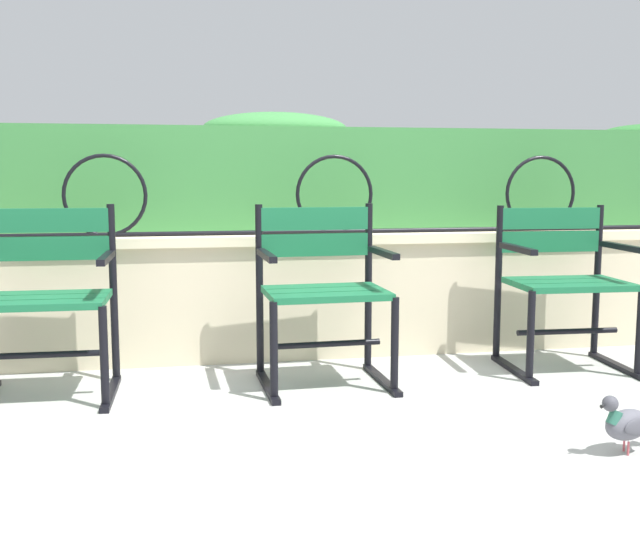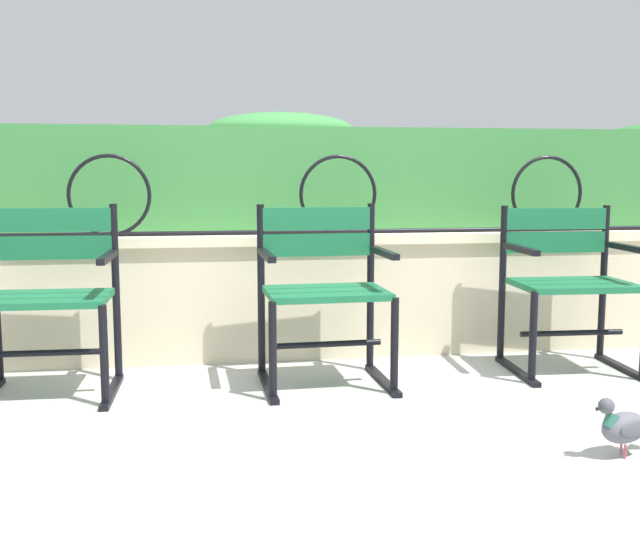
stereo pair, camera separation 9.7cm
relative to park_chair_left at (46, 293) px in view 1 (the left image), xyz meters
The scene contains 8 objects.
ground_plane 1.31m from the park_chair_left, 10.49° to the right, with size 60.00×60.00×0.00m, color #ADADA8.
stone_wall 1.34m from the park_chair_left, 24.74° to the left, with size 8.28×0.41×0.67m.
iron_arch_fence 1.08m from the park_chair_left, 28.57° to the left, with size 7.73×0.02×0.42m.
hedge_row 1.63m from the park_chair_left, 40.94° to the left, with size 8.12×0.56×0.71m.
park_chair_left is the anchor object (origin of this frame).
park_chair_centre 1.24m from the park_chair_left, ahead, with size 0.60×0.54×0.84m.
park_chair_right 2.50m from the park_chair_left, ahead, with size 0.62×0.55×0.82m.
pigeon_far_side 2.44m from the park_chair_left, 28.16° to the right, with size 0.29×0.15×0.22m.
Camera 1 is at (-0.62, -3.24, 0.99)m, focal length 42.34 mm.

